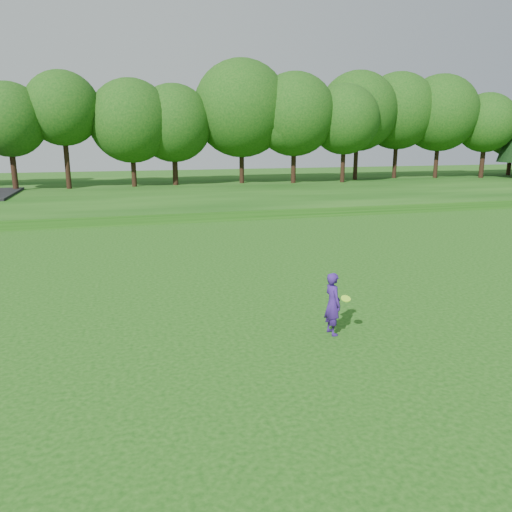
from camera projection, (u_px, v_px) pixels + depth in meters
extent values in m
plane|color=#14460D|center=(288.00, 341.00, 12.96)|extent=(140.00, 140.00, 0.00)
cube|color=#14460D|center=(163.00, 193.00, 44.73)|extent=(130.00, 30.00, 0.60)
cube|color=gray|center=(184.00, 220.00, 31.68)|extent=(130.00, 1.60, 0.04)
imported|color=#381A78|center=(333.00, 304.00, 13.27)|extent=(0.47, 0.66, 1.70)
cylinder|color=#9FF827|center=(346.00, 299.00, 12.82)|extent=(0.26, 0.24, 0.12)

